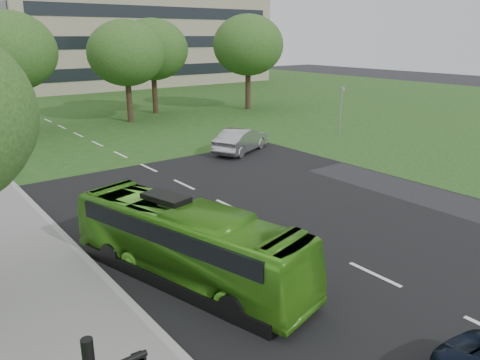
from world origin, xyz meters
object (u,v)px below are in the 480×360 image
(tree_park_d, at_px, (152,50))
(tree_park_e, at_px, (248,45))
(office_building, at_px, (131,1))
(camera_pole, at_px, (341,105))
(tree_park_b, at_px, (9,51))
(bus, at_px, (187,243))
(sedan, at_px, (241,140))
(tree_park_c, at_px, (126,53))

(tree_park_d, relative_size, tree_park_e, 0.95)
(tree_park_e, bearing_deg, office_building, 84.56)
(camera_pole, bearing_deg, tree_park_b, 158.64)
(tree_park_d, relative_size, bus, 1.03)
(sedan, bearing_deg, bus, 112.01)
(tree_park_b, height_order, tree_park_e, tree_park_e)
(tree_park_b, distance_m, tree_park_e, 22.18)
(tree_park_c, height_order, tree_park_d, tree_park_d)
(tree_park_c, bearing_deg, camera_pole, -56.25)
(bus, bearing_deg, tree_park_b, 72.29)
(office_building, relative_size, tree_park_d, 4.45)
(tree_park_d, bearing_deg, bus, -115.84)
(tree_park_b, height_order, tree_park_d, tree_park_b)
(tree_park_b, xyz_separation_m, sedan, (10.12, -15.70, -5.44))
(tree_park_c, bearing_deg, tree_park_b, 175.54)
(office_building, bearing_deg, camera_pole, -97.01)
(sedan, xyz_separation_m, camera_pole, (9.27, -0.38, 1.58))
(sedan, bearing_deg, tree_park_e, -64.38)
(tree_park_e, distance_m, camera_pole, 15.70)
(tree_park_e, bearing_deg, camera_pole, -100.50)
(bus, bearing_deg, office_building, 51.41)
(tree_park_d, bearing_deg, tree_park_e, -20.92)
(bus, bearing_deg, tree_park_e, 34.02)
(bus, xyz_separation_m, camera_pole, (20.89, 11.98, 1.16))
(tree_park_c, bearing_deg, sedan, -86.20)
(tree_park_e, bearing_deg, bus, -131.34)
(office_building, height_order, camera_pole, office_building)
(sedan, bearing_deg, tree_park_b, 8.06)
(tree_park_b, height_order, bus, tree_park_b)
(tree_park_d, xyz_separation_m, tree_park_e, (8.98, -3.43, 0.35))
(office_building, distance_m, tree_park_d, 33.11)
(office_building, bearing_deg, tree_park_c, -116.12)
(tree_park_d, bearing_deg, tree_park_b, -170.25)
(office_building, bearing_deg, tree_park_e, -95.44)
(bus, bearing_deg, tree_park_c, 54.12)
(tree_park_c, relative_size, camera_pole, 2.37)
(tree_park_b, height_order, camera_pole, tree_park_b)
(sedan, relative_size, camera_pole, 1.32)
(tree_park_b, relative_size, tree_park_e, 0.98)
(tree_park_c, height_order, tree_park_e, tree_park_e)
(office_building, relative_size, bus, 4.57)
(tree_park_c, height_order, camera_pole, tree_park_c)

